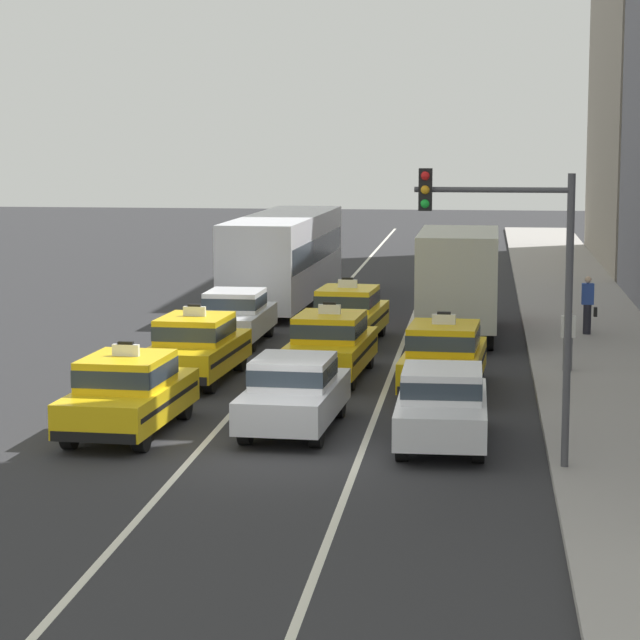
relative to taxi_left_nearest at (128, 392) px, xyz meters
The scene contains 17 objects.
ground_plane 3.88m from the taxi_left_nearest, 27.85° to the right, with size 160.00×160.00×0.00m, color #2B2B2D.
lane_stripe_left_center 18.34m from the taxi_left_nearest, 84.54° to the left, with size 0.14×80.00×0.01m, color silver.
lane_stripe_center_right 18.91m from the taxi_left_nearest, 74.84° to the left, with size 0.14×80.00×0.01m, color silver.
sidewalk_curb 16.94m from the taxi_left_nearest, 51.46° to the left, with size 4.00×90.00×0.15m, color #9E9993.
taxi_left_nearest is the anchor object (origin of this frame).
taxi_left_second 6.02m from the taxi_left_nearest, 88.57° to the left, with size 2.05×4.65×1.96m.
sedan_left_third 12.02m from the taxi_left_nearest, 89.76° to the left, with size 1.84×4.33×1.58m.
bus_left_fourth 21.01m from the taxi_left_nearest, 89.47° to the left, with size 2.93×11.29×3.22m.
sedan_center_nearest 3.43m from the taxi_left_nearest, 11.58° to the left, with size 1.97×4.38×1.58m.
taxi_center_second 7.63m from the taxi_left_nearest, 63.18° to the left, with size 2.06×4.65×1.96m.
taxi_center_third 12.92m from the taxi_left_nearest, 75.06° to the left, with size 2.11×4.67×1.96m.
sedan_right_nearest 6.49m from the taxi_left_nearest, ahead, with size 1.79×4.31×1.58m.
taxi_right_second 8.29m from the taxi_left_nearest, 40.06° to the left, with size 2.04×4.65×1.96m.
box_truck_right_third 15.51m from the taxi_left_nearest, 65.06° to the left, with size 2.34×6.98×3.27m.
pedestrian_near_crosswalk 17.56m from the taxi_left_nearest, 53.73° to the left, with size 0.47×0.24×1.74m.
pedestrian_mid_block 12.23m from the taxi_left_nearest, 39.58° to the left, with size 0.36×0.24×1.62m.
traffic_light_pole 8.67m from the taxi_left_nearest, 16.40° to the right, with size 2.87×0.33×5.58m.
Camera 1 is at (3.91, -25.29, 6.32)m, focal length 76.69 mm.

